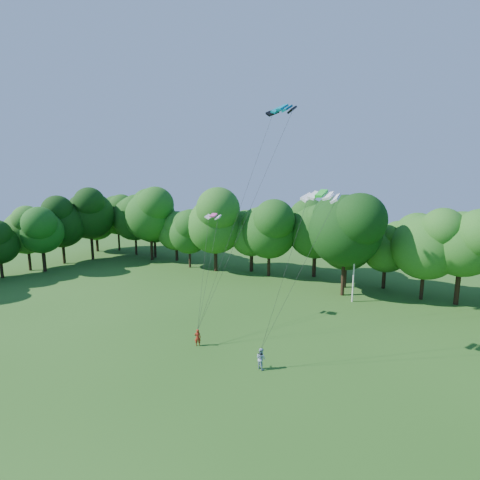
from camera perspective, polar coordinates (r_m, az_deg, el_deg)
The scene contains 10 objects.
ground at distance 24.88m, azimuth -16.17°, elevation -27.55°, with size 160.00×160.00×0.00m, color #235116.
utility_pole at distance 45.99m, azimuth 16.95°, elevation -4.57°, with size 1.44×0.35×7.23m.
kite_flyer_left at distance 34.33m, azimuth -6.47°, elevation -14.54°, with size 0.56×0.37×1.53m, color maroon.
kite_flyer_right at distance 30.58m, azimuth 3.21°, elevation -17.57°, with size 0.83×0.64×1.70m, color #8FA9C7.
kite_teal at distance 37.78m, azimuth 6.44°, elevation 19.45°, with size 3.13×1.94×0.73m.
kite_green at distance 29.30m, azimuth 12.30°, elevation 6.95°, with size 2.95×1.53×0.59m.
kite_pink at distance 37.93m, azimuth -4.09°, elevation 3.80°, with size 1.70×0.97×0.35m.
tree_back_west at distance 66.58m, azimuth -13.52°, elevation 4.23°, with size 9.42×9.42×13.70m.
tree_back_center at distance 47.19m, azimuth 15.78°, elevation 2.10°, with size 9.68×9.68×14.08m.
tree_flank_west at distance 64.83m, azimuth -28.03°, elevation 1.32°, with size 7.14×7.14×10.39m.
Camera 1 is at (14.62, -13.37, 15.04)m, focal length 28.00 mm.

